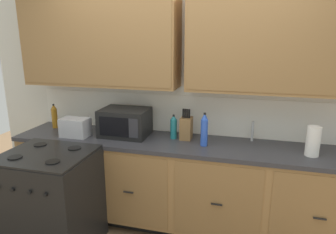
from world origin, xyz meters
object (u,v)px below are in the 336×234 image
bottle_teal (174,127)px  bottle_blue (204,130)px  stove_range (51,202)px  bottle_amber (54,116)px  toaster (75,127)px  paper_towel_roll (313,141)px  microwave (125,122)px  knife_block (186,128)px

bottle_teal → bottle_blue: bearing=-21.6°
stove_range → bottle_amber: 1.02m
toaster → stove_range: bearing=-87.1°
paper_towel_roll → bottle_teal: size_ratio=1.06×
stove_range → bottle_teal: 1.33m
stove_range → toaster: 0.76m
microwave → bottle_teal: microwave is taller
toaster → bottle_blue: (1.31, 0.07, 0.06)m
bottle_blue → bottle_amber: 1.71m
toaster → bottle_blue: bearing=3.0°
stove_range → microwave: 1.01m
paper_towel_roll → bottle_blue: 0.93m
microwave → knife_block: size_ratio=1.55×
toaster → paper_towel_roll: bearing=1.6°
paper_towel_roll → bottle_amber: bottle_amber is taller
bottle_blue → bottle_amber: size_ratio=1.16×
stove_range → microwave: (0.45, 0.68, 0.59)m
bottle_teal → bottle_amber: bearing=179.4°
knife_block → paper_towel_roll: size_ratio=1.19×
toaster → bottle_teal: size_ratio=1.14×
stove_range → bottle_amber: bearing=119.5°
stove_range → bottle_blue: size_ratio=3.00×
paper_towel_roll → bottle_amber: 2.64m
toaster → bottle_teal: bottle_teal is taller
microwave → bottle_blue: bearing=-6.5°
microwave → toaster: microwave is taller
stove_range → paper_towel_roll: (2.22, 0.58, 0.58)m
knife_block → bottle_teal: 0.13m
stove_range → knife_block: 1.43m
stove_range → bottle_blue: bearing=24.5°
knife_block → paper_towel_roll: knife_block is taller
microwave → bottle_blue: (0.83, -0.09, 0.01)m
microwave → knife_block: (0.63, 0.05, -0.02)m
knife_block → stove_range: bearing=-146.0°
bottle_amber → stove_range: bearing=-60.5°
bottle_blue → bottle_teal: (-0.33, 0.13, -0.03)m
bottle_amber → bottle_teal: (1.38, -0.01, -0.01)m
bottle_blue → bottle_amber: bearing=175.2°
microwave → bottle_blue: bottle_blue is taller
microwave → knife_block: bearing=4.5°
paper_towel_roll → microwave: bearing=176.7°
stove_range → bottle_amber: bottle_amber is taller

